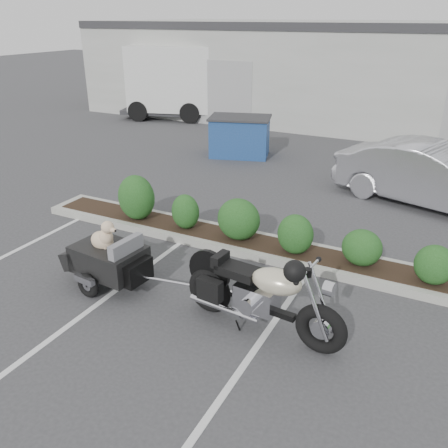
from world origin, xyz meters
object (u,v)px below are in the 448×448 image
at_px(pet_trailer, 108,258).
at_px(motorcycle, 261,296).
at_px(delivery_truck, 199,84).
at_px(sedan, 431,175).
at_px(dumpster, 240,136).

bearing_deg(pet_trailer, motorcycle, 5.16).
xyz_separation_m(motorcycle, pet_trailer, (-2.79, 0.03, -0.07)).
bearing_deg(delivery_truck, pet_trailer, -83.29).
height_order(motorcycle, sedan, sedan).
distance_m(motorcycle, pet_trailer, 2.79).
bearing_deg(delivery_truck, motorcycle, -73.93).
bearing_deg(motorcycle, pet_trailer, -174.84).
height_order(motorcycle, pet_trailer, motorcycle).
height_order(motorcycle, delivery_truck, delivery_truck).
distance_m(motorcycle, sedan, 6.71).
xyz_separation_m(sedan, dumpster, (-5.95, 1.91, -0.09)).
bearing_deg(motorcycle, dumpster, 122.83).
distance_m(pet_trailer, delivery_truck, 14.30).
height_order(sedan, delivery_truck, delivery_truck).
distance_m(pet_trailer, sedan, 7.85).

